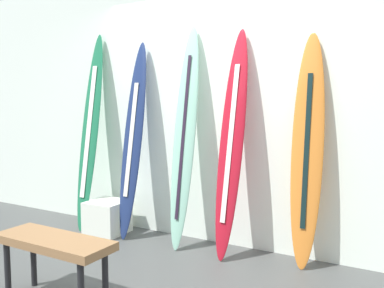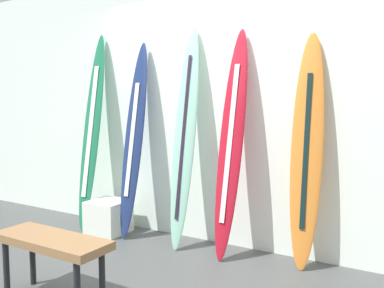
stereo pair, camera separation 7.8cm
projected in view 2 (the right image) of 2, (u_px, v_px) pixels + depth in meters
name	position (u px, v px, depth m)	size (l,w,h in m)	color
ground	(139.00, 288.00, 3.19)	(8.00, 8.00, 0.04)	#4A4C4B
wall_back	(217.00, 105.00, 4.16)	(7.20, 0.20, 2.80)	white
surfboard_emerald	(92.00, 133.00, 4.62)	(0.24, 0.46, 2.20)	#1E704A
surfboard_navy	(134.00, 139.00, 4.31)	(0.23, 0.44, 2.07)	navy
surfboard_seafoam	(185.00, 137.00, 4.00)	(0.25, 0.45, 2.18)	#8CC7AF
surfboard_crimson	(231.00, 143.00, 3.72)	(0.25, 0.48, 2.11)	#B21525
surfboard_sunset	(307.00, 153.00, 3.47)	(0.29, 0.31, 2.02)	orange
display_block_left	(109.00, 217.00, 4.48)	(0.41, 0.41, 0.35)	white
bench	(52.00, 246.00, 2.89)	(0.91, 0.32, 0.47)	olive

